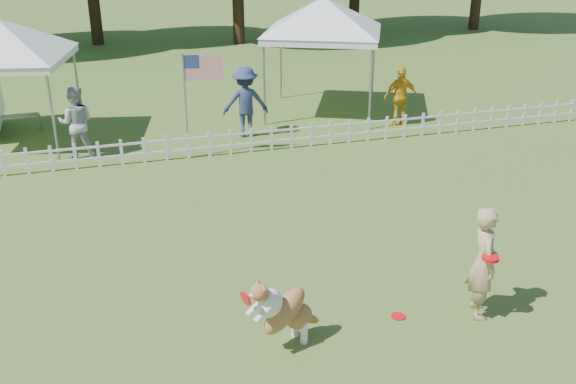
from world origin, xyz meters
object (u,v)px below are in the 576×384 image
object	(u,v)px
handler	(484,262)
spectator_b	(245,102)
frisbee_on_turf	(398,316)
spectator_a	(76,123)
canopy_tent_left	(7,84)
spectator_c	(401,96)
dog	(286,310)
flag_pole	(186,107)
canopy_tent_right	(322,58)

from	to	relation	value
handler	spectator_b	world-z (taller)	spectator_b
handler	spectator_b	xyz separation A→B (m)	(-1.37, 8.75, 0.07)
frisbee_on_turf	spectator_a	world-z (taller)	spectator_a
canopy_tent_left	spectator_c	xyz separation A→B (m)	(9.78, -1.21, -0.71)
spectator_b	spectator_c	distance (m)	4.18
frisbee_on_turf	spectator_b	xyz separation A→B (m)	(-0.25, 8.52, 0.88)
spectator_c	dog	bearing A→B (deg)	60.07
spectator_b	spectator_c	world-z (taller)	spectator_b
frisbee_on_turf	spectator_c	xyz separation A→B (m)	(3.92, 8.29, 0.77)
frisbee_on_turf	canopy_tent_left	size ratio (longest dim) A/B	0.07
spectator_a	flag_pole	bearing A→B (deg)	171.79
handler	spectator_b	bearing A→B (deg)	26.34
canopy_tent_right	flag_pole	xyz separation A→B (m)	(-4.19, -2.68, -0.35)
canopy_tent_left	spectator_a	world-z (taller)	canopy_tent_left
spectator_b	spectator_c	bearing A→B (deg)	-176.18
handler	canopy_tent_right	xyz separation A→B (m)	(1.18, 10.23, 0.75)
frisbee_on_turf	spectator_c	distance (m)	9.21
canopy_tent_right	spectator_b	bearing A→B (deg)	-125.20
dog	flag_pole	world-z (taller)	flag_pole
flag_pole	spectator_b	distance (m)	2.07
canopy_tent_right	canopy_tent_left	bearing A→B (deg)	-151.88
canopy_tent_right	flag_pole	size ratio (longest dim) A/B	1.29
canopy_tent_left	canopy_tent_right	bearing A→B (deg)	14.67
handler	canopy_tent_right	size ratio (longest dim) A/B	0.52
spectator_c	spectator_b	bearing A→B (deg)	0.50
spectator_c	handler	bearing A→B (deg)	75.42
handler	canopy_tent_left	size ratio (longest dim) A/B	0.55
spectator_a	spectator_b	distance (m)	4.11
handler	frisbee_on_turf	distance (m)	1.40
frisbee_on_turf	flag_pole	size ratio (longest dim) A/B	0.08
frisbee_on_turf	spectator_a	size ratio (longest dim) A/B	0.12
frisbee_on_turf	spectator_a	bearing A→B (deg)	118.24
handler	canopy_tent_right	world-z (taller)	canopy_tent_right
handler	dog	size ratio (longest dim) A/B	1.51
handler	dog	bearing A→B (deg)	106.63
canopy_tent_right	spectator_b	distance (m)	3.02
dog	spectator_a	distance (m)	8.66
dog	frisbee_on_turf	world-z (taller)	dog
flag_pole	spectator_b	bearing A→B (deg)	45.30
frisbee_on_turf	spectator_c	world-z (taller)	spectator_c
frisbee_on_turf	dog	bearing A→B (deg)	-173.93
frisbee_on_turf	canopy_tent_left	bearing A→B (deg)	121.63
spectator_b	dog	bearing A→B (deg)	87.50
flag_pole	canopy_tent_left	bearing A→B (deg)	160.21
spectator_a	canopy_tent_left	bearing A→B (deg)	-34.76
handler	flag_pole	distance (m)	8.13
frisbee_on_turf	flag_pole	bearing A→B (deg)	104.53
spectator_a	spectator_c	bearing A→B (deg)	-169.66
canopy_tent_right	spectator_a	size ratio (longest dim) A/B	1.88
handler	spectator_c	xyz separation A→B (m)	(2.81, 8.52, -0.04)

